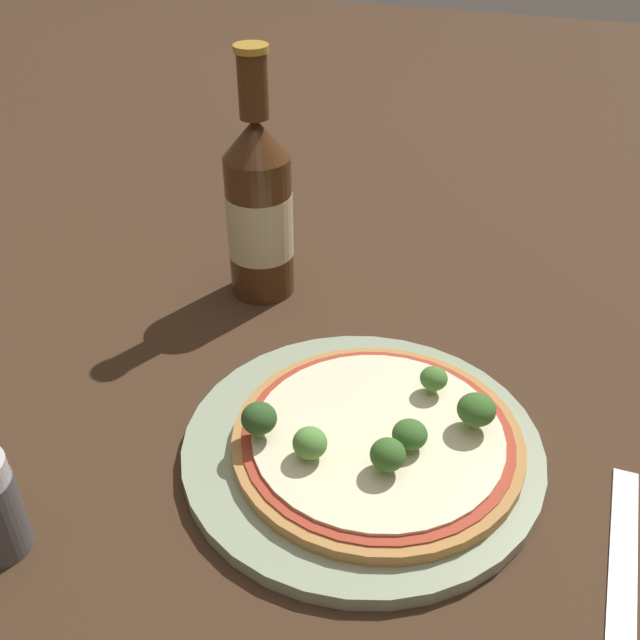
% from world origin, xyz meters
% --- Properties ---
extents(ground_plane, '(3.00, 3.00, 0.00)m').
position_xyz_m(ground_plane, '(0.00, 0.00, 0.00)').
color(ground_plane, '#3D2819').
extents(plate, '(0.28, 0.28, 0.01)m').
position_xyz_m(plate, '(-0.01, 0.00, 0.01)').
color(plate, '#93A384').
rests_on(plate, ground_plane).
extents(pizza, '(0.22, 0.22, 0.01)m').
position_xyz_m(pizza, '(-0.00, 0.00, 0.02)').
color(pizza, '#B77F42').
rests_on(pizza, plate).
extents(broccoli_floret_0, '(0.03, 0.03, 0.03)m').
position_xyz_m(broccoli_floret_0, '(0.02, -0.04, 0.04)').
color(broccoli_floret_0, '#7A9E5B').
rests_on(broccoli_floret_0, pizza).
extents(broccoli_floret_1, '(0.03, 0.03, 0.03)m').
position_xyz_m(broccoli_floret_1, '(-0.08, -0.03, 0.04)').
color(broccoli_floret_1, '#7A9E5B').
rests_on(broccoli_floret_1, pizza).
extents(broccoli_floret_2, '(0.03, 0.03, 0.03)m').
position_xyz_m(broccoli_floret_2, '(0.07, 0.03, 0.04)').
color(broccoli_floret_2, '#7A9E5B').
rests_on(broccoli_floret_2, pizza).
extents(broccoli_floret_3, '(0.03, 0.03, 0.02)m').
position_xyz_m(broccoli_floret_3, '(0.03, -0.01, 0.04)').
color(broccoli_floret_3, '#7A9E5B').
rests_on(broccoli_floret_3, pizza).
extents(broccoli_floret_4, '(0.03, 0.03, 0.03)m').
position_xyz_m(broccoli_floret_4, '(-0.04, -0.04, 0.04)').
color(broccoli_floret_4, '#7A9E5B').
rests_on(broccoli_floret_4, pizza).
extents(broccoli_floret_5, '(0.02, 0.02, 0.02)m').
position_xyz_m(broccoli_floret_5, '(0.03, 0.06, 0.04)').
color(broccoli_floret_5, '#7A9E5B').
rests_on(broccoli_floret_5, pizza).
extents(beer_bottle, '(0.07, 0.07, 0.25)m').
position_xyz_m(beer_bottle, '(-0.17, 0.20, 0.09)').
color(beer_bottle, '#472814').
rests_on(beer_bottle, ground_plane).
extents(fork, '(0.02, 0.16, 0.00)m').
position_xyz_m(fork, '(0.18, -0.04, 0.00)').
color(fork, silver).
rests_on(fork, ground_plane).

